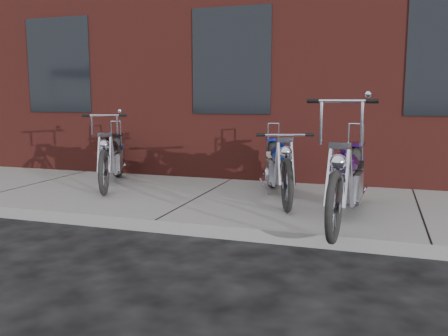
% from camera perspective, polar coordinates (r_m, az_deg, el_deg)
% --- Properties ---
extents(ground, '(120.00, 120.00, 0.00)m').
position_cam_1_polar(ground, '(5.69, -8.27, -7.71)').
color(ground, black).
rests_on(ground, ground).
extents(sidewalk, '(22.00, 3.00, 0.15)m').
position_cam_1_polar(sidewalk, '(7.01, -2.83, -3.94)').
color(sidewalk, gray).
rests_on(sidewalk, ground).
extents(building_brick, '(22.00, 10.00, 8.00)m').
position_cam_1_polar(building_brick, '(13.34, 7.64, 18.82)').
color(building_brick, maroon).
rests_on(building_brick, ground).
extents(chopper_purple, '(0.62, 2.52, 1.41)m').
position_cam_1_polar(chopper_purple, '(5.67, 14.59, -1.68)').
color(chopper_purple, black).
rests_on(chopper_purple, sidewalk).
extents(chopper_blue, '(0.92, 2.28, 1.03)m').
position_cam_1_polar(chopper_blue, '(6.83, 6.56, -0.02)').
color(chopper_blue, black).
rests_on(chopper_blue, sidewalk).
extents(chopper_third, '(1.04, 2.18, 1.19)m').
position_cam_1_polar(chopper_third, '(8.01, -13.35, 1.01)').
color(chopper_third, black).
rests_on(chopper_third, sidewalk).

